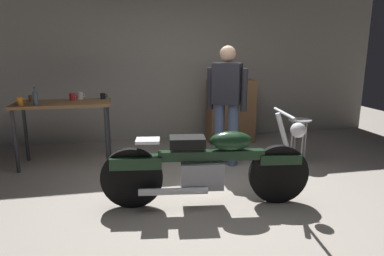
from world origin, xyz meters
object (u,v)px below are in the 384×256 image
object	(u,v)px
person_standing	(227,101)
mug_red_diner	(72,97)
shop_stool	(299,129)
mug_orange_travel	(20,101)
bottle	(35,98)
mug_white_ceramic	(80,96)
wooden_dresser	(230,111)
motorcycle	(208,165)
mug_brown_stoneware	(32,98)
mug_black_matte	(103,96)

from	to	relation	value
person_standing	mug_red_diner	xyz separation A→B (m)	(-2.12, 0.63, 0.03)
shop_stool	mug_orange_travel	world-z (taller)	mug_orange_travel
bottle	person_standing	bearing A→B (deg)	-6.01
mug_white_ceramic	mug_orange_travel	bearing A→B (deg)	-148.23
wooden_dresser	mug_orange_travel	xyz separation A→B (m)	(-3.19, -0.92, 0.41)
person_standing	wooden_dresser	bearing A→B (deg)	-78.22
shop_stool	wooden_dresser	distance (m)	1.46
person_standing	bottle	bearing A→B (deg)	26.41
motorcycle	person_standing	distance (m)	1.44
wooden_dresser	bottle	world-z (taller)	bottle
bottle	mug_orange_travel	bearing A→B (deg)	172.83
motorcycle	shop_stool	bearing A→B (deg)	41.46
mug_brown_stoneware	mug_white_ceramic	distance (m)	0.66
shop_stool	mug_red_diner	world-z (taller)	mug_red_diner
wooden_dresser	mug_red_diner	distance (m)	2.67
mug_brown_stoneware	shop_stool	bearing A→B (deg)	-11.65
mug_black_matte	person_standing	bearing A→B (deg)	-22.24
shop_stool	mug_red_diner	distance (m)	3.31
mug_white_ceramic	bottle	distance (m)	0.69
motorcycle	person_standing	xyz separation A→B (m)	(0.57, 1.23, 0.48)
mug_orange_travel	bottle	world-z (taller)	bottle
mug_black_matte	mug_brown_stoneware	distance (m)	0.98
motorcycle	mug_white_ceramic	xyz separation A→B (m)	(-1.45, 1.96, 0.50)
shop_stool	mug_brown_stoneware	distance (m)	3.85
mug_black_matte	mug_white_ceramic	bearing A→B (deg)	174.21
person_standing	bottle	world-z (taller)	person_standing
mug_orange_travel	mug_white_ceramic	bearing A→B (deg)	31.77
mug_black_matte	mug_red_diner	size ratio (longest dim) A/B	0.93
mug_red_diner	mug_white_ceramic	world-z (taller)	mug_white_ceramic
person_standing	shop_stool	distance (m)	1.16
shop_stool	bottle	size ratio (longest dim) A/B	2.66
motorcycle	mug_red_diner	distance (m)	2.47
wooden_dresser	mug_brown_stoneware	xyz separation A→B (m)	(-3.13, -0.55, 0.40)
mug_orange_travel	bottle	bearing A→B (deg)	-7.17
mug_brown_stoneware	mug_red_diner	bearing A→B (deg)	-3.06
person_standing	mug_red_diner	bearing A→B (deg)	15.95
person_standing	shop_stool	xyz separation A→B (m)	(1.07, -0.12, -0.43)
mug_red_diner	motorcycle	bearing A→B (deg)	-50.13
person_standing	mug_white_ceramic	distance (m)	2.15
person_standing	wooden_dresser	world-z (taller)	person_standing
motorcycle	mug_brown_stoneware	bearing A→B (deg)	145.48
mug_orange_travel	mug_white_ceramic	xyz separation A→B (m)	(0.70, 0.44, -0.00)
person_standing	mug_black_matte	xyz separation A→B (m)	(-1.70, 0.69, 0.02)
motorcycle	mug_white_ceramic	size ratio (longest dim) A/B	18.66
wooden_dresser	mug_orange_travel	bearing A→B (deg)	-163.92
motorcycle	bottle	world-z (taller)	bottle
mug_brown_stoneware	mug_orange_travel	world-z (taller)	mug_orange_travel
person_standing	mug_black_matte	distance (m)	1.83
motorcycle	mug_red_diner	world-z (taller)	mug_red_diner
mug_black_matte	mug_orange_travel	bearing A→B (deg)	-158.70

